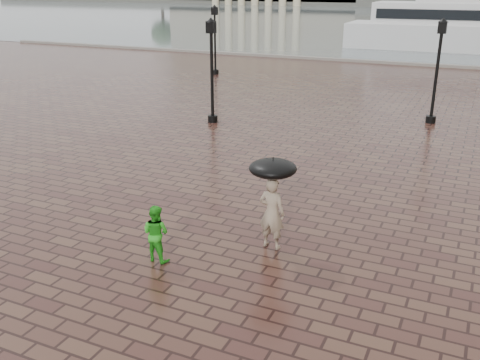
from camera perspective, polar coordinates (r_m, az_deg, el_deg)
name	(u,v)px	position (r m, az deg, el deg)	size (l,w,h in m)	color
ground	(242,236)	(13.45, 0.20, -5.95)	(300.00, 300.00, 0.00)	#381E19
harbour_water	(463,19)	(103.27, 22.71, 15.58)	(240.00, 240.00, 0.00)	#495458
quay_edge	(416,65)	(43.67, 18.23, 11.54)	(80.00, 0.60, 0.30)	slate
far_shore	(478,1)	(171.12, 24.08, 17.06)	(300.00, 60.00, 2.00)	#4C4C47
street_lamps	(354,56)	(29.43, 12.03, 12.85)	(21.44, 14.44, 4.40)	black
adult_pedestrian	(272,213)	(12.56, 3.41, -3.55)	(0.64, 0.42, 1.76)	gray
child_pedestrian	(156,233)	(12.21, -8.95, -5.62)	(0.65, 0.50, 1.33)	green
umbrella	(273,168)	(12.15, 3.52, 1.24)	(1.10, 1.10, 1.16)	black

